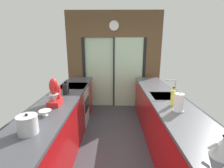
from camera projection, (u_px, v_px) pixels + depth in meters
name	position (u px, v px, depth m)	size (l,w,h in m)	color
ground_plane	(114.00, 139.00, 3.20)	(5.04, 7.60, 0.02)	#38383D
back_wall_unit	(114.00, 55.00, 4.58)	(2.64, 0.12, 2.70)	brown
left_counter_run	(58.00, 130.00, 2.64)	(0.62, 3.80, 0.92)	#AD0C0F
right_counter_run	(166.00, 125.00, 2.79)	(0.62, 3.80, 0.92)	#AD0C0F
sink_faucet	(173.00, 85.00, 2.87)	(0.19, 0.02, 0.29)	#B7BABC
oven_range	(74.00, 105.00, 3.73)	(0.60, 0.60, 0.92)	#B7BABC
mixing_bowl	(45.00, 113.00, 2.10)	(0.16, 0.16, 0.07)	silver
knife_block	(66.00, 89.00, 2.99)	(0.08, 0.14, 0.27)	black
stand_mixer	(55.00, 95.00, 2.43)	(0.17, 0.27, 0.42)	red
stock_pot	(27.00, 124.00, 1.67)	(0.21, 0.21, 0.22)	#B7BABC
kettle	(222.00, 147.00, 1.32)	(0.27, 0.18, 0.20)	#B7BABC
soap_bottle	(173.00, 97.00, 2.43)	(0.07, 0.07, 0.28)	#D1CC4C
paper_towel_roll	(179.00, 103.00, 2.21)	(0.15, 0.15, 0.28)	#B7BABC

